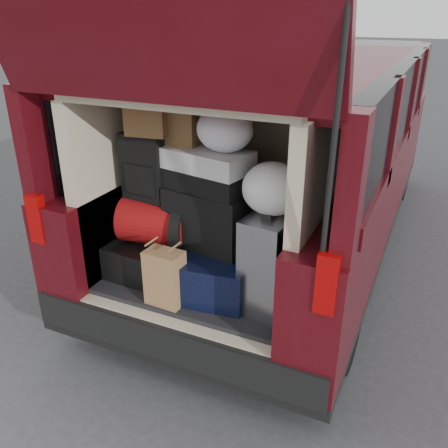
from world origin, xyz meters
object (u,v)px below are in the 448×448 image
(black_hardshell, at_px, (151,253))
(backpack, at_px, (147,166))
(navy_hardshell, at_px, (215,268))
(silver_roller, at_px, (271,261))
(kraft_bag, at_px, (165,278))
(red_duffel, at_px, (156,222))
(twotone_duffel, at_px, (206,169))
(black_soft_case, at_px, (210,217))

(black_hardshell, bearing_deg, backpack, 70.76)
(navy_hardshell, bearing_deg, black_hardshell, 169.74)
(silver_roller, height_order, kraft_bag, silver_roller)
(silver_roller, bearing_deg, navy_hardshell, -179.92)
(red_duffel, bearing_deg, silver_roller, -12.37)
(navy_hardshell, bearing_deg, kraft_bag, -129.87)
(black_hardshell, xyz_separation_m, kraft_bag, (0.30, -0.31, 0.06))
(silver_roller, xyz_separation_m, backpack, (-0.85, 0.09, 0.43))
(red_duffel, bearing_deg, black_hardshell, 151.46)
(red_duffel, distance_m, backpack, 0.36)
(twotone_duffel, bearing_deg, silver_roller, -1.33)
(kraft_bag, bearing_deg, black_hardshell, 136.11)
(silver_roller, distance_m, black_soft_case, 0.47)
(black_hardshell, distance_m, silver_roller, 0.88)
(red_duffel, xyz_separation_m, twotone_duffel, (0.33, 0.06, 0.38))
(black_hardshell, distance_m, twotone_duffel, 0.75)
(twotone_duffel, bearing_deg, red_duffel, -159.03)
(black_soft_case, bearing_deg, red_duffel, -163.91)
(kraft_bag, distance_m, black_soft_case, 0.45)
(black_hardshell, relative_size, kraft_bag, 1.62)
(black_soft_case, height_order, backpack, backpack)
(twotone_duffel, bearing_deg, black_soft_case, 5.87)
(red_duffel, height_order, black_soft_case, black_soft_case)
(navy_hardshell, relative_size, kraft_bag, 1.74)
(silver_roller, distance_m, twotone_duffel, 0.65)
(kraft_bag, height_order, black_soft_case, black_soft_case)
(silver_roller, distance_m, red_duffel, 0.80)
(black_hardshell, bearing_deg, twotone_duffel, 6.71)
(black_hardshell, bearing_deg, black_soft_case, 6.16)
(black_soft_case, relative_size, twotone_duffel, 0.94)
(twotone_duffel, bearing_deg, kraft_bag, -94.97)
(backpack, xyz_separation_m, twotone_duffel, (0.39, 0.02, 0.03))
(navy_hardshell, xyz_separation_m, black_soft_case, (-0.06, 0.06, 0.31))
(red_duffel, bearing_deg, navy_hardshell, -9.20)
(silver_roller, xyz_separation_m, black_soft_case, (-0.44, 0.10, 0.15))
(navy_hardshell, distance_m, twotone_duffel, 0.62)
(black_hardshell, relative_size, red_duffel, 1.25)
(black_soft_case, bearing_deg, black_hardshell, -168.44)
(navy_hardshell, xyz_separation_m, twotone_duffel, (-0.08, 0.06, 0.61))
(black_hardshell, height_order, silver_roller, silver_roller)
(backpack, bearing_deg, navy_hardshell, -0.47)
(silver_roller, height_order, black_soft_case, black_soft_case)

